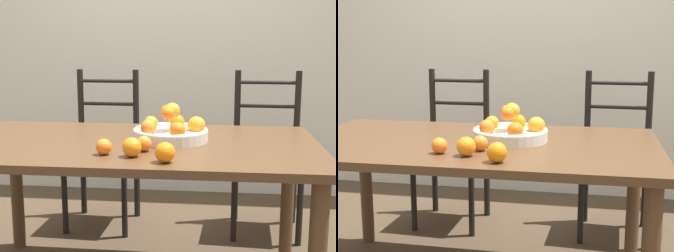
# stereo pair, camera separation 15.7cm
# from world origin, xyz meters

# --- Properties ---
(wall_back) EXTENTS (8.00, 0.06, 2.60)m
(wall_back) POSITION_xyz_m (0.00, 1.55, 1.30)
(wall_back) COLOR beige
(wall_back) RESTS_ON ground_plane
(dining_table) EXTENTS (1.69, 0.95, 0.73)m
(dining_table) POSITION_xyz_m (0.00, 0.00, 0.64)
(dining_table) COLOR #4C331E
(dining_table) RESTS_ON ground_plane
(fruit_bowl) EXTENTS (0.35, 0.35, 0.18)m
(fruit_bowl) POSITION_xyz_m (0.17, 0.04, 0.78)
(fruit_bowl) COLOR beige
(fruit_bowl) RESTS_ON dining_table
(orange_loose_0) EXTENTS (0.08, 0.08, 0.08)m
(orange_loose_0) POSITION_xyz_m (0.19, -0.37, 0.77)
(orange_loose_0) COLOR orange
(orange_loose_0) RESTS_ON dining_table
(orange_loose_1) EXTENTS (0.07, 0.07, 0.07)m
(orange_loose_1) POSITION_xyz_m (-0.08, -0.27, 0.76)
(orange_loose_1) COLOR orange
(orange_loose_1) RESTS_ON dining_table
(orange_loose_2) EXTENTS (0.07, 0.07, 0.07)m
(orange_loose_2) POSITION_xyz_m (0.08, -0.19, 0.76)
(orange_loose_2) COLOR orange
(orange_loose_2) RESTS_ON dining_table
(orange_loose_3) EXTENTS (0.08, 0.08, 0.08)m
(orange_loose_3) POSITION_xyz_m (0.04, -0.29, 0.77)
(orange_loose_3) COLOR orange
(orange_loose_3) RESTS_ON dining_table
(chair_left) EXTENTS (0.43, 0.42, 1.00)m
(chair_left) POSITION_xyz_m (-0.36, 0.81, 0.48)
(chair_left) COLOR black
(chair_left) RESTS_ON ground_plane
(chair_right) EXTENTS (0.44, 0.42, 1.00)m
(chair_right) POSITION_xyz_m (0.69, 0.81, 0.48)
(chair_right) COLOR black
(chair_right) RESTS_ON ground_plane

